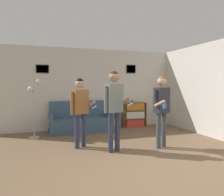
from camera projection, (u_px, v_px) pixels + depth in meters
name	position (u px, v px, depth m)	size (l,w,h in m)	color
ground_plane	(168.00, 174.00, 3.64)	(20.00, 20.00, 0.00)	brown
wall_back	(100.00, 89.00, 7.53)	(7.56, 0.08, 2.70)	beige
wall_right	(206.00, 90.00, 6.36)	(0.06, 6.56, 2.70)	beige
couch	(81.00, 122.00, 6.96)	(1.99, 0.80, 0.96)	#3D5670
bookshelf	(134.00, 115.00, 7.75)	(0.84, 0.30, 0.86)	brown
floor_lamp	(33.00, 96.00, 6.03)	(0.36, 0.40, 1.65)	#ADA89E
person_player_foreground_left	(80.00, 105.00, 5.11)	(0.58, 0.40, 1.64)	#2D334C
person_player_foreground_center	(114.00, 102.00, 4.80)	(0.56, 0.44, 1.80)	#2D334C
person_watcher_holding_cup	(162.00, 104.00, 5.10)	(0.48, 0.51, 1.70)	#3D4247
drinking_cup	(132.00, 101.00, 7.70)	(0.08, 0.08, 0.09)	blue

